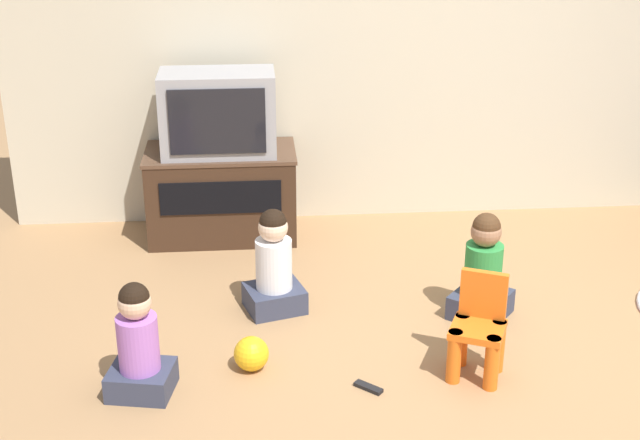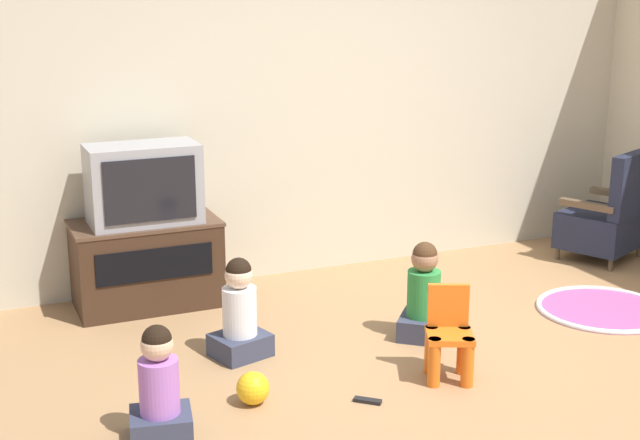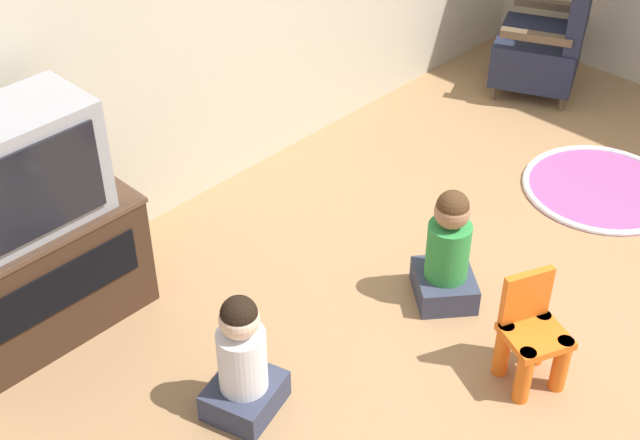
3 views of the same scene
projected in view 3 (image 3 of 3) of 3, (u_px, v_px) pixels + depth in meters
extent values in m
plane|color=#9E754C|center=(566.00, 351.00, 4.10)|extent=(30.00, 30.00, 0.00)
cube|color=#382316|center=(32.00, 273.00, 4.08)|extent=(0.97, 0.53, 0.60)
cube|color=#503626|center=(19.00, 222.00, 3.90)|extent=(0.99, 0.54, 0.02)
cube|color=black|center=(62.00, 288.00, 3.88)|extent=(0.78, 0.01, 0.22)
cube|color=#939399|center=(10.00, 172.00, 3.72)|extent=(0.73, 0.39, 0.54)
cube|color=black|center=(36.00, 192.00, 3.60)|extent=(0.60, 0.02, 0.42)
cylinder|color=brown|center=(507.00, 59.00, 6.36)|extent=(0.04, 0.04, 0.10)
cylinder|color=brown|center=(493.00, 92.00, 5.97)|extent=(0.04, 0.04, 0.10)
cylinder|color=brown|center=(572.00, 69.00, 6.23)|extent=(0.04, 0.04, 0.10)
cylinder|color=brown|center=(562.00, 103.00, 5.85)|extent=(0.04, 0.04, 0.10)
cube|color=#1E2338|center=(537.00, 54.00, 5.98)|extent=(0.77, 0.74, 0.29)
cube|color=#1E2338|center=(582.00, 3.00, 5.68)|extent=(0.57, 0.33, 0.51)
cube|color=brown|center=(549.00, 5.00, 6.04)|extent=(0.25, 0.44, 0.05)
cube|color=brown|center=(536.00, 37.00, 5.64)|extent=(0.25, 0.44, 0.05)
cylinder|color=orange|center=(524.00, 376.00, 3.78)|extent=(0.07, 0.07, 0.28)
cylinder|color=orange|center=(561.00, 364.00, 3.84)|extent=(0.07, 0.07, 0.28)
cylinder|color=orange|center=(502.00, 349.00, 3.91)|extent=(0.07, 0.07, 0.28)
cylinder|color=orange|center=(539.00, 338.00, 3.97)|extent=(0.07, 0.07, 0.28)
cube|color=orange|center=(535.00, 336.00, 3.80)|extent=(0.34, 0.33, 0.04)
cube|color=orange|center=(526.00, 295.00, 3.79)|extent=(0.23, 0.13, 0.25)
cylinder|color=#A54C8C|center=(601.00, 189.00, 5.14)|extent=(0.89, 0.89, 0.01)
torus|color=silver|center=(601.00, 188.00, 5.13)|extent=(0.90, 0.90, 0.04)
cube|color=#33384C|center=(444.00, 285.00, 4.36)|extent=(0.42, 0.42, 0.14)
cylinder|color=#2D8C3F|center=(448.00, 251.00, 4.23)|extent=(0.21, 0.21, 0.30)
sphere|color=#9E7051|center=(452.00, 212.00, 4.09)|extent=(0.17, 0.17, 0.17)
sphere|color=#472D19|center=(453.00, 206.00, 4.07)|extent=(0.16, 0.16, 0.16)
cube|color=#33384C|center=(245.00, 396.00, 3.79)|extent=(0.38, 0.35, 0.14)
cylinder|color=silver|center=(242.00, 360.00, 3.66)|extent=(0.21, 0.21, 0.29)
sphere|color=beige|center=(239.00, 319.00, 3.52)|extent=(0.17, 0.17, 0.17)
sphere|color=black|center=(239.00, 314.00, 3.51)|extent=(0.15, 0.15, 0.15)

